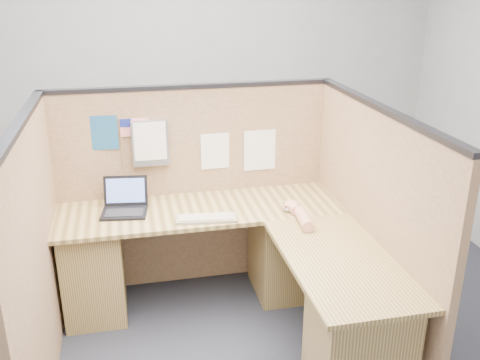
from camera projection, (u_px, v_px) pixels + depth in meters
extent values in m
plane|color=black|center=(219.00, 358.00, 3.33)|extent=(5.00, 5.00, 0.00)
plane|color=#949699|center=(173.00, 73.00, 4.89)|extent=(5.00, 0.00, 5.00)
cube|color=brown|center=(194.00, 189.00, 3.98)|extent=(2.05, 0.05, 1.50)
cube|color=#232328|center=(190.00, 86.00, 3.71)|extent=(2.05, 0.06, 0.03)
cube|color=brown|center=(37.00, 262.00, 2.96)|extent=(0.05, 1.80, 1.50)
cube|color=#232328|center=(16.00, 128.00, 2.69)|extent=(0.06, 1.80, 0.03)
cube|color=brown|center=(371.00, 228.00, 3.36)|extent=(0.05, 1.80, 1.50)
cube|color=#232328|center=(383.00, 108.00, 3.09)|extent=(0.06, 1.80, 0.03)
cube|color=brown|center=(200.00, 210.00, 3.70)|extent=(1.95, 0.60, 0.03)
cube|color=brown|center=(341.00, 261.00, 3.03)|extent=(0.60, 1.15, 0.03)
cube|color=brown|center=(94.00, 268.00, 3.68)|extent=(0.40, 0.50, 0.70)
cube|color=brown|center=(282.00, 248.00, 3.95)|extent=(0.40, 0.50, 0.70)
cube|color=brown|center=(359.00, 350.00, 2.87)|extent=(0.50, 0.40, 0.70)
cube|color=black|center=(124.00, 213.00, 3.60)|extent=(0.33, 0.26, 0.02)
cube|color=black|center=(123.00, 190.00, 3.69)|extent=(0.30, 0.10, 0.20)
cube|color=#435999|center=(123.00, 191.00, 3.68)|extent=(0.26, 0.08, 0.16)
cube|color=gray|center=(206.00, 219.00, 3.51)|extent=(0.41, 0.18, 0.02)
cube|color=silver|center=(206.00, 217.00, 3.50)|extent=(0.37, 0.15, 0.01)
ellipsoid|color=silver|center=(291.00, 208.00, 3.64)|extent=(0.12, 0.08, 0.05)
ellipsoid|color=tan|center=(292.00, 204.00, 3.62)|extent=(0.09, 0.12, 0.05)
cylinder|color=tan|center=(295.00, 210.00, 3.58)|extent=(0.07, 0.05, 0.07)
cylinder|color=tan|center=(304.00, 219.00, 3.45)|extent=(0.10, 0.28, 0.08)
cube|color=#1D5385|center=(104.00, 133.00, 3.66)|extent=(0.18, 0.02, 0.24)
cylinder|color=olive|center=(121.00, 143.00, 3.70)|extent=(0.01, 0.01, 0.34)
cube|color=red|center=(134.00, 127.00, 3.68)|extent=(0.19, 0.00, 0.13)
cube|color=navy|center=(125.00, 123.00, 3.65)|extent=(0.08, 0.00, 0.06)
cube|color=slate|center=(150.00, 143.00, 3.73)|extent=(0.25, 0.05, 0.32)
cube|color=white|center=(150.00, 141.00, 3.70)|extent=(0.22, 0.01, 0.27)
cube|color=white|center=(215.00, 151.00, 3.88)|extent=(0.21, 0.01, 0.27)
cube|color=white|center=(260.00, 150.00, 3.95)|extent=(0.24, 0.01, 0.31)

